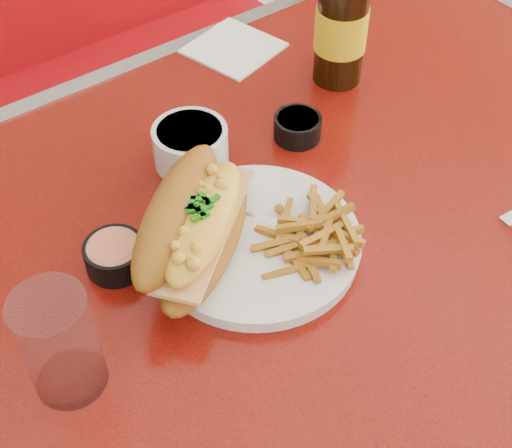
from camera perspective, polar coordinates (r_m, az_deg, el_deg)
diner_table at (r=0.98m, az=2.99°, el=-6.04°), size 1.23×0.83×0.77m
booth_bench_far at (r=1.72m, az=-14.64°, el=5.18°), size 1.20×0.51×0.90m
dinner_plate at (r=0.82m, az=0.00°, el=-1.44°), size 0.29×0.29×0.02m
mac_hoagie at (r=0.77m, az=-4.95°, el=-0.04°), size 0.24×0.22×0.10m
fries_pile at (r=0.80m, az=4.24°, el=-0.72°), size 0.11×0.11×0.03m
fork at (r=0.84m, az=-1.14°, el=1.08°), size 0.08×0.15×0.00m
gravy_ramekin at (r=0.92m, az=-5.25°, el=6.32°), size 0.11×0.11×0.05m
sauce_cup_left at (r=0.81m, az=-11.23°, el=-2.44°), size 0.07×0.07×0.03m
sauce_cup_right at (r=0.96m, az=3.35°, el=7.81°), size 0.06×0.06×0.03m
beer_bottle at (r=1.02m, az=6.96°, el=16.56°), size 0.08×0.08×0.29m
water_tumbler at (r=0.70m, az=-15.42°, el=-9.23°), size 0.09×0.09×0.13m
paper_napkin at (r=1.14m, az=-1.79°, el=13.89°), size 0.15×0.15×0.00m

